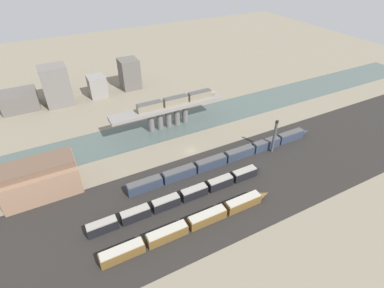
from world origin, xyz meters
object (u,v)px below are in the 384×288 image
(signal_tower, at_px, (274,137))
(train_yard_far, at_px, (229,157))
(train_yard_mid, at_px, (183,196))
(train_yard_near, at_px, (193,223))
(warehouse_building, at_px, (40,178))
(train_on_bridge, at_px, (179,100))

(signal_tower, bearing_deg, train_yard_far, 171.15)
(train_yard_mid, bearing_deg, signal_tower, 10.25)
(train_yard_near, relative_size, train_yard_mid, 0.89)
(train_yard_far, bearing_deg, train_yard_mid, -156.38)
(train_yard_far, relative_size, warehouse_building, 3.42)
(signal_tower, bearing_deg, train_yard_near, -157.55)
(train_yard_mid, relative_size, train_yard_far, 0.77)
(signal_tower, bearing_deg, train_yard_mid, -169.75)
(train_on_bridge, height_order, train_yard_near, train_on_bridge)
(train_on_bridge, relative_size, train_yard_mid, 0.62)
(train_yard_far, distance_m, signal_tower, 19.73)
(train_on_bridge, distance_m, train_yard_far, 35.85)
(train_yard_near, bearing_deg, train_yard_far, 38.91)
(train_yard_far, xyz_separation_m, signal_tower, (18.85, -2.93, 5.05))
(train_yard_near, height_order, train_yard_mid, train_yard_mid)
(train_yard_near, relative_size, warehouse_building, 2.34)
(warehouse_building, bearing_deg, signal_tower, -12.22)
(train_yard_near, bearing_deg, signal_tower, 22.45)
(warehouse_building, bearing_deg, train_on_bridge, 17.45)
(train_yard_mid, height_order, signal_tower, signal_tower)
(train_yard_mid, distance_m, train_yard_far, 26.98)
(train_yard_near, bearing_deg, train_yard_mid, 77.36)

